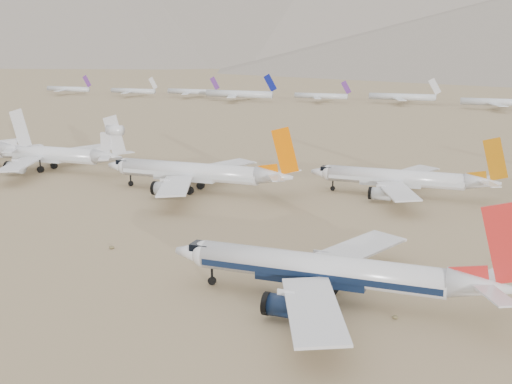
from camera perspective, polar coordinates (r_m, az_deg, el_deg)
ground at (r=98.39m, az=-2.26°, el=-9.48°), size 7000.00×7000.00×0.00m
main_airliner at (r=96.16m, az=6.88°, el=-7.02°), size 49.87×48.71×17.60m
row2_gold_tail at (r=164.73m, az=12.92°, el=1.16°), size 45.51×44.51×16.20m
row2_orange_tail at (r=165.97m, az=-5.25°, el=1.72°), size 50.79×49.69×18.12m
row2_white_trijet at (r=202.38m, az=-17.85°, el=3.24°), size 50.48×49.34×17.89m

